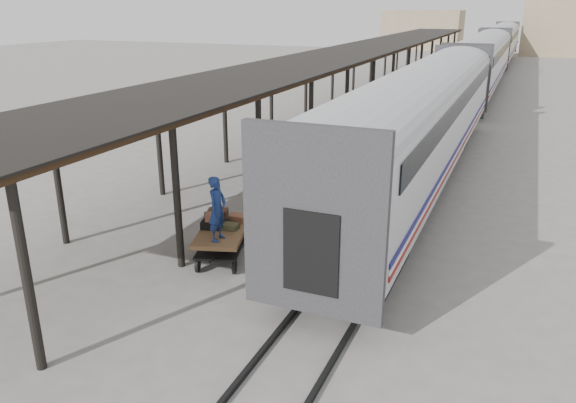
% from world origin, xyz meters
% --- Properties ---
extents(ground, '(160.00, 160.00, 0.00)m').
position_xyz_m(ground, '(0.00, 0.00, 0.00)').
color(ground, slate).
rests_on(ground, ground).
extents(train, '(3.45, 76.01, 4.01)m').
position_xyz_m(train, '(3.19, 33.79, 2.69)').
color(train, silver).
rests_on(train, ground).
extents(canopy, '(4.90, 64.30, 4.15)m').
position_xyz_m(canopy, '(-3.40, 24.00, 4.00)').
color(canopy, '#422B19').
rests_on(canopy, ground).
extents(rails, '(1.54, 150.00, 0.12)m').
position_xyz_m(rails, '(3.20, 34.00, 0.06)').
color(rails, black).
rests_on(rails, ground).
extents(building_left, '(12.00, 8.00, 6.00)m').
position_xyz_m(building_left, '(-10.00, 82.00, 3.00)').
color(building_left, tan).
rests_on(building_left, ground).
extents(baggage_cart, '(1.91, 2.66, 0.86)m').
position_xyz_m(baggage_cart, '(-0.55, -1.08, 0.65)').
color(baggage_cart, brown).
rests_on(baggage_cart, ground).
extents(suitcase_stack, '(1.30, 1.23, 0.44)m').
position_xyz_m(suitcase_stack, '(-0.80, -0.75, 1.03)').
color(suitcase_stack, '#363639').
rests_on(suitcase_stack, baggage_cart).
extents(luggage_tug, '(1.13, 1.76, 1.51)m').
position_xyz_m(luggage_tug, '(-2.72, 18.47, 0.69)').
color(luggage_tug, maroon).
rests_on(luggage_tug, ground).
extents(porter, '(0.42, 0.64, 1.76)m').
position_xyz_m(porter, '(-0.30, -1.73, 1.74)').
color(porter, navy).
rests_on(porter, baggage_cart).
extents(pedestrian, '(1.23, 0.91, 1.94)m').
position_xyz_m(pedestrian, '(-2.90, 15.64, 0.97)').
color(pedestrian, black).
rests_on(pedestrian, ground).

